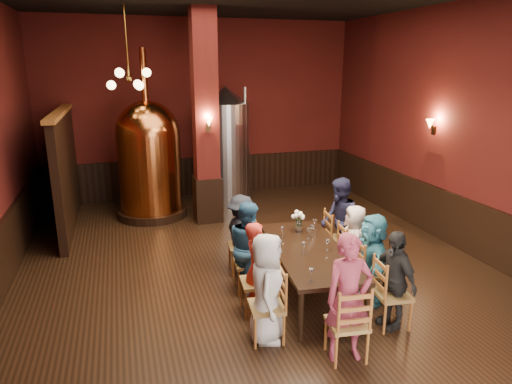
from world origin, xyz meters
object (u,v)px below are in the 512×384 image
object	(u,v)px
copper_kettle	(149,158)
rose_vase	(299,218)
person_1	(257,268)
steel_vessel	(226,145)
dining_table	(309,253)
person_0	(267,288)
person_2	(248,247)

from	to	relation	value
copper_kettle	rose_vase	distance (m)	4.36
person_1	steel_vessel	bearing A→B (deg)	5.39
dining_table	person_0	xyz separation A→B (m)	(-0.95, -0.91, 0.02)
person_2	rose_vase	distance (m)	1.02
person_0	rose_vase	world-z (taller)	person_0
person_0	person_1	distance (m)	0.67
person_1	rose_vase	world-z (taller)	person_1
copper_kettle	person_0	bearing A→B (deg)	-79.57
person_1	dining_table	bearing A→B (deg)	-60.54
copper_kettle	dining_table	bearing A→B (deg)	-66.71
dining_table	rose_vase	size ratio (longest dim) A/B	6.86
dining_table	person_0	bearing A→B (deg)	-130.36
copper_kettle	person_2	bearing A→B (deg)	-74.51
person_1	person_2	xyz separation A→B (m)	(0.07, 0.66, 0.05)
steel_vessel	dining_table	bearing A→B (deg)	-89.72
rose_vase	dining_table	bearing A→B (deg)	-99.78
rose_vase	steel_vessel	bearing A→B (deg)	91.89
steel_vessel	rose_vase	size ratio (longest dim) A/B	7.90
person_1	rose_vase	size ratio (longest dim) A/B	3.68
person_2	copper_kettle	bearing A→B (deg)	5.13
copper_kettle	person_1	bearing A→B (deg)	-77.34
person_2	steel_vessel	world-z (taller)	steel_vessel
person_1	copper_kettle	xyz separation A→B (m)	(-1.07, 4.77, 0.69)
dining_table	person_2	world-z (taller)	person_2
steel_vessel	person_2	bearing A→B (deg)	-99.27
copper_kettle	steel_vessel	bearing A→B (deg)	19.97
person_2	steel_vessel	xyz separation A→B (m)	(0.79, 4.81, 0.72)
dining_table	person_1	world-z (taller)	person_1
dining_table	person_0	size ratio (longest dim) A/B	1.75
person_1	person_2	size ratio (longest dim) A/B	0.93
person_0	rose_vase	size ratio (longest dim) A/B	3.91
dining_table	copper_kettle	size ratio (longest dim) A/B	0.67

